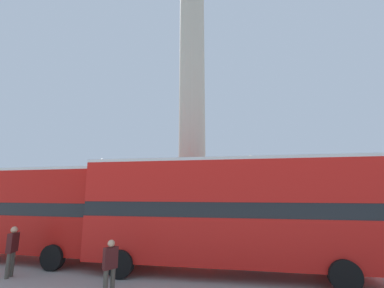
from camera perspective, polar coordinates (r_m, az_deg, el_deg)
ground_plane at (r=17.65m, az=-0.00°, el=-20.70°), size 200.00×200.00×0.00m
monument_column at (r=17.95m, az=-0.00°, el=4.10°), size 6.13×6.13×24.19m
bus_a at (r=15.83m, az=-35.01°, el=-11.56°), size 10.43×3.02×4.19m
bus_c at (r=10.74m, az=7.28°, el=-14.13°), size 11.05×3.51×4.41m
equestrian_statue at (r=23.26m, az=-20.02°, el=-13.54°), size 3.89×3.46×5.88m
street_lamp at (r=14.60m, az=13.27°, el=-12.23°), size 0.36×0.36×5.14m
pedestrian_near_lamp at (r=9.02m, az=-17.75°, el=-24.24°), size 0.36×0.46×1.65m
pedestrian_by_plinth at (r=12.41m, az=-35.09°, el=-18.36°), size 0.34×0.51×1.81m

